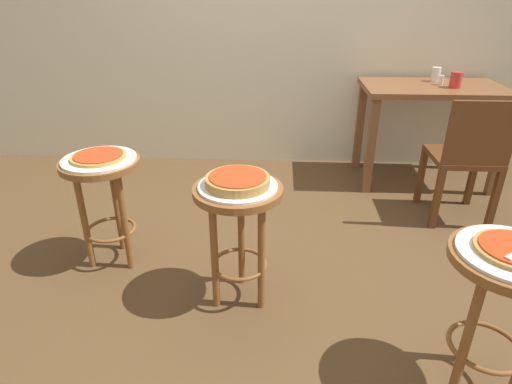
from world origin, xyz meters
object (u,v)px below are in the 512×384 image
at_px(cup_near_edge, 456,80).
at_px(condiment_shaker, 441,80).
at_px(stool_leftside, 104,187).
at_px(cup_far_edge, 436,74).
at_px(stool_foreground, 502,291).
at_px(pizza_middle, 238,180).
at_px(dining_table, 431,103).
at_px(wooden_chair, 467,156).
at_px(serving_plate_leftside, 99,159).
at_px(serving_plate_middle, 238,186).
at_px(stool_middle, 238,217).
at_px(pizza_leftside, 99,156).

relative_size(cup_near_edge, condiment_shaker, 1.57).
height_order(stool_leftside, cup_far_edge, cup_far_edge).
distance_m(stool_foreground, pizza_middle, 1.12).
xyz_separation_m(dining_table, cup_near_edge, (0.12, -0.07, 0.19)).
height_order(stool_leftside, condiment_shaker, condiment_shaker).
height_order(stool_leftside, wooden_chair, wooden_chair).
relative_size(stool_leftside, serving_plate_leftside, 1.64).
height_order(serving_plate_middle, serving_plate_leftside, same).
xyz_separation_m(stool_middle, cup_near_edge, (1.46, 1.48, 0.35)).
bearing_deg(serving_plate_middle, dining_table, 49.35).
bearing_deg(stool_leftside, serving_plate_middle, -21.11).
relative_size(dining_table, cup_near_edge, 9.17).
bearing_deg(cup_near_edge, cup_far_edge, 109.38).
height_order(serving_plate_leftside, cup_near_edge, cup_near_edge).
height_order(stool_leftside, pizza_leftside, pizza_leftside).
bearing_deg(serving_plate_middle, condiment_shaker, 48.62).
distance_m(cup_far_edge, condiment_shaker, 0.13).
bearing_deg(cup_far_edge, stool_middle, -129.18).
height_order(pizza_leftside, cup_near_edge, cup_near_edge).
distance_m(serving_plate_middle, condiment_shaker, 2.10).
relative_size(pizza_middle, serving_plate_leftside, 0.77).
xyz_separation_m(serving_plate_leftside, condiment_shaker, (2.14, 1.28, 0.17)).
bearing_deg(cup_far_edge, stool_leftside, -146.67).
bearing_deg(serving_plate_middle, stool_foreground, -26.19).
xyz_separation_m(stool_middle, dining_table, (1.33, 1.55, 0.16)).
distance_m(stool_leftside, serving_plate_leftside, 0.16).
bearing_deg(serving_plate_leftside, condiment_shaker, 30.89).
xyz_separation_m(serving_plate_middle, dining_table, (1.33, 1.55, 0.00)).
height_order(serving_plate_leftside, wooden_chair, wooden_chair).
bearing_deg(pizza_middle, cup_near_edge, 45.51).
height_order(stool_leftside, cup_near_edge, cup_near_edge).
xyz_separation_m(stool_leftside, condiment_shaker, (2.14, 1.28, 0.33)).
bearing_deg(stool_leftside, wooden_chair, 15.49).
xyz_separation_m(stool_foreground, cup_near_edge, (0.47, 1.97, 0.35)).
bearing_deg(serving_plate_leftside, dining_table, 31.15).
distance_m(pizza_leftside, condiment_shaker, 2.50).
height_order(pizza_middle, cup_near_edge, cup_near_edge).
bearing_deg(stool_leftside, dining_table, 31.15).
height_order(stool_middle, cup_near_edge, cup_near_edge).
height_order(cup_far_edge, condiment_shaker, cup_far_edge).
bearing_deg(condiment_shaker, pizza_middle, -131.38).
distance_m(stool_middle, serving_plate_leftside, 0.82).
bearing_deg(wooden_chair, dining_table, 94.62).
distance_m(serving_plate_middle, cup_far_edge, 2.20).
xyz_separation_m(stool_foreground, cup_far_edge, (0.39, 2.18, 0.35)).
height_order(stool_foreground, pizza_middle, pizza_middle).
relative_size(dining_table, wooden_chair, 1.22).
relative_size(pizza_middle, stool_leftside, 0.47).
height_order(pizza_leftside, dining_table, dining_table).
distance_m(stool_middle, stool_leftside, 0.81).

